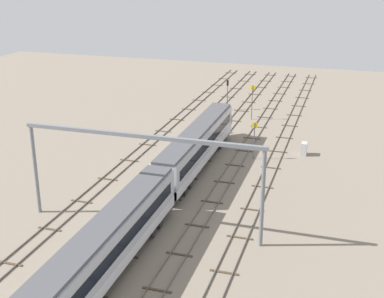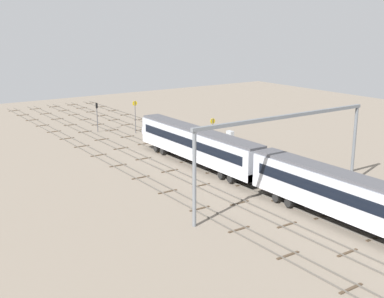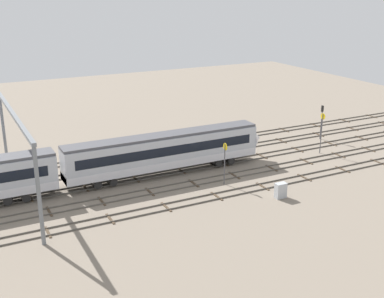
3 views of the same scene
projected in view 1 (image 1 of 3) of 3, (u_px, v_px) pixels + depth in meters
The scene contains 12 objects.
ground_plane at pixel (188, 178), 61.29m from camera, with size 140.53×140.53×0.00m, color gray.
track_near_foreground at pixel (262, 187), 58.85m from camera, with size 124.53×2.40×0.16m.
track_second_near at pixel (224, 182), 60.06m from camera, with size 124.53×2.40×0.16m.
track_with_train at pixel (188, 178), 61.27m from camera, with size 124.53×2.40×0.16m.
track_second_far at pixel (153, 173), 62.47m from camera, with size 124.53×2.40×0.16m.
track_far_background at pixel (119, 169), 63.68m from camera, with size 124.53×2.40×0.16m.
train at pixel (110, 244), 42.01m from camera, with size 75.20×3.24×4.80m.
overhead_gantry at pixel (141, 157), 47.63m from camera, with size 0.40×22.99×9.35m.
speed_sign_mid_trackside at pixel (254, 136), 66.11m from camera, with size 0.14×0.81×4.88m.
speed_sign_far_trackside at pixel (252, 98), 82.31m from camera, with size 0.14×0.84×5.53m.
signal_light_trackside_departure at pixel (227, 91), 87.70m from camera, with size 0.31×0.32×5.04m.
relay_cabinet at pixel (304, 149), 68.26m from camera, with size 1.22×0.71×1.66m.
Camera 1 is at (-53.79, -17.09, 24.13)m, focal length 49.43 mm.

